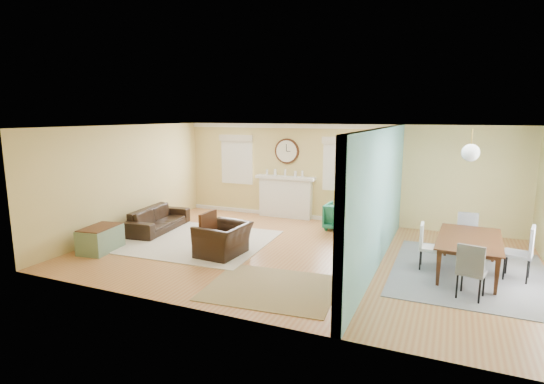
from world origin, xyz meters
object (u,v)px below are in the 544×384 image
object	(u,v)px
green_chair	(340,216)
dining_table	(470,256)
sofa	(158,219)
credenza	(375,226)
eames_chair	(223,240)

from	to	relation	value
green_chair	dining_table	size ratio (longest dim) A/B	0.39
green_chair	sofa	bearing A→B (deg)	27.33
sofa	dining_table	xyz separation A→B (m)	(7.05, -0.18, 0.05)
sofa	green_chair	distance (m)	4.55
credenza	green_chair	bearing A→B (deg)	140.39
green_chair	dining_table	bearing A→B (deg)	147.85
credenza	dining_table	distance (m)	2.27
dining_table	eames_chair	bearing A→B (deg)	103.28
dining_table	green_chair	bearing A→B (deg)	57.41
credenza	sofa	bearing A→B (deg)	-168.42
sofa	dining_table	distance (m)	7.05
sofa	credenza	distance (m)	5.24
sofa	dining_table	bearing A→B (deg)	-98.19
green_chair	dining_table	world-z (taller)	same
eames_chair	green_chair	xyz separation A→B (m)	(1.69, 2.91, 0.00)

